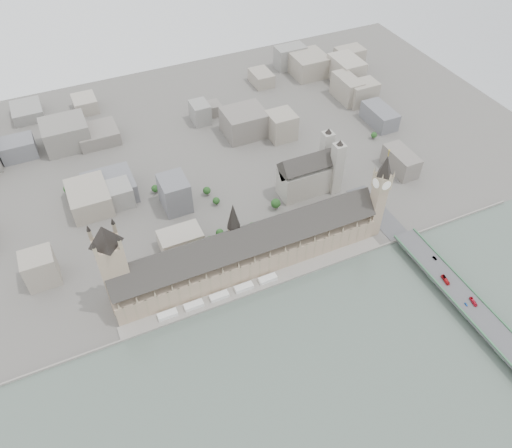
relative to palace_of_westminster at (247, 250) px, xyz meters
name	(u,v)px	position (x,y,z in m)	size (l,w,h in m)	color
ground	(255,280)	(0.00, -19.70, -22.71)	(900.00, 900.00, 0.00)	#595651
river_thames	(345,435)	(0.00, -184.70, -22.71)	(600.00, 600.00, 0.00)	#4F5E52
embankment_wall	(262,290)	(0.00, -34.70, -21.21)	(600.00, 1.50, 3.00)	gray
river_terrace	(258,284)	(0.00, -27.20, -21.71)	(270.00, 15.00, 2.00)	gray
terrace_tents	(219,296)	(-40.00, -26.70, -18.71)	(118.00, 7.00, 4.00)	white
palace_of_westminster	(247,250)	(0.00, 0.00, 0.00)	(265.00, 40.73, 55.44)	tan
elizabeth_tower	(380,191)	(138.00, -11.70, 35.38)	(17.00, 17.00, 107.50)	tan
victoria_tower	(112,263)	(-122.00, 6.30, 32.50)	(30.00, 30.00, 100.00)	tan
central_tower	(233,223)	(-10.00, 6.30, 35.21)	(13.00, 13.00, 48.00)	#82745A
westminster_bridge	(450,287)	(162.00, -107.20, -17.58)	(25.00, 325.00, 10.25)	#474749
bridge_parapets	(485,319)	(162.00, -151.70, -11.88)	(25.00, 235.00, 1.15)	#3A6B48
westminster_abbey	(310,173)	(110.92, 75.30, 2.38)	(68.00, 36.00, 64.00)	gray
city_skyline_inland	(175,131)	(0.00, 225.30, -3.71)	(720.00, 360.00, 38.00)	gray
park_trees	(222,237)	(-10.00, 40.30, -15.21)	(110.00, 30.00, 15.00)	#174219
red_bus_north	(445,280)	(158.62, -102.59, -10.82)	(2.75, 11.75, 3.27)	red
red_bus_south	(473,302)	(165.14, -133.11, -11.04)	(2.37, 10.14, 2.82)	red
car_blue	(466,304)	(157.71, -132.45, -11.79)	(1.57, 3.90, 1.33)	blue
car_silver	(435,258)	(167.55, -76.25, -11.64)	(1.73, 4.96, 1.64)	gray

